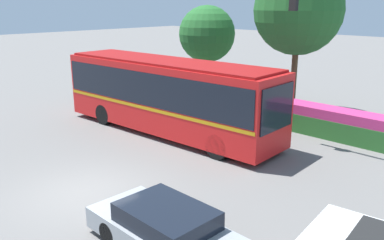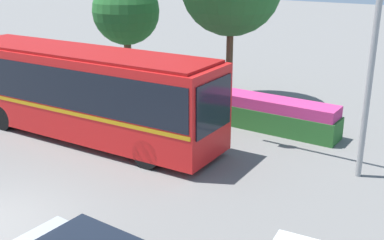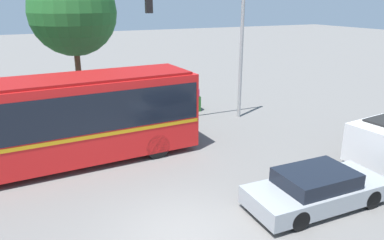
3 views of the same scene
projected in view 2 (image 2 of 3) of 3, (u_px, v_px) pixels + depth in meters
name	position (u px, v px, depth m)	size (l,w,h in m)	color
city_bus	(82.00, 88.00, 17.70)	(11.42, 3.09, 3.36)	red
traffic_light_pole	(322.00, 28.00, 14.32)	(6.19, 0.24, 6.64)	gray
flowering_hedge	(240.00, 108.00, 19.53)	(8.27, 1.18, 1.30)	#286028
street_tree_left	(126.00, 12.00, 24.05)	(3.42, 3.42, 5.69)	brown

